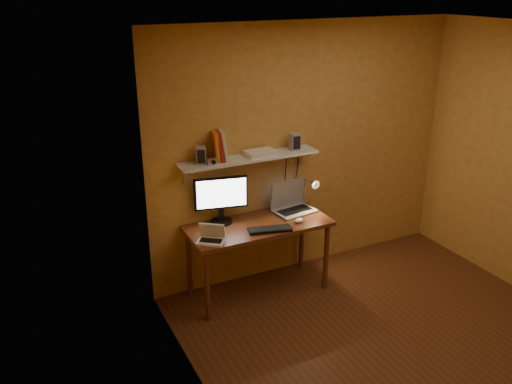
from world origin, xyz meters
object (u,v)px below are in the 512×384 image
desk_lamp (311,188)px  speaker_right (295,142)px  wall_shelf (250,158)px  mouse (299,220)px  router (260,153)px  speaker_left (201,155)px  shelf_camera (213,161)px  laptop (291,203)px  monitor (221,197)px  netbook (211,237)px  keyboard (270,230)px  desk (258,232)px

desk_lamp → speaker_right: bearing=155.7°
wall_shelf → mouse: (0.37, -0.33, -0.59)m
router → speaker_left: bearing=177.9°
wall_shelf → shelf_camera: bearing=-169.5°
laptop → wall_shelf: bearing=166.3°
desk_lamp → router: router is taller
laptop → monitor: bearing=169.0°
shelf_camera → netbook: bearing=-118.0°
laptop → shelf_camera: size_ratio=4.06×
keyboard → desk_lamp: desk_lamp is taller
netbook → keyboard: (0.57, -0.03, -0.04)m
laptop → shelf_camera: (-0.85, -0.03, 0.58)m
monitor → netbook: bearing=-113.0°
laptop → keyboard: (-0.42, -0.33, -0.07)m
netbook → speaker_left: speaker_left is taller
wall_shelf → monitor: size_ratio=2.75×
monitor → speaker_left: (-0.18, 0.01, 0.44)m
keyboard → speaker_right: size_ratio=2.49×
router → mouse: bearing=-50.6°
wall_shelf → mouse: wall_shelf is taller
speaker_right → laptop: bearing=-130.9°
laptop → mouse: 0.30m
keyboard → desk_lamp: 0.73m
wall_shelf → monitor: (-0.31, -0.00, -0.35)m
keyboard → speaker_right: (0.47, 0.38, 0.70)m
wall_shelf → netbook: wall_shelf is taller
speaker_left → desk_lamp: bearing=16.2°
mouse → speaker_right: bearing=50.0°
keyboard → monitor: bearing=146.6°
desk_lamp → desk: bearing=-169.2°
mouse → speaker_right: (0.13, 0.34, 0.69)m
speaker_left → shelf_camera: speaker_left is taller
mouse → speaker_left: (-0.86, 0.34, 0.69)m
monitor → mouse: bearing=-13.8°
netbook → router: (0.66, 0.33, 0.60)m
monitor → desk_lamp: monitor is taller
mouse → speaker_left: 1.15m
desk_lamp → router: bearing=174.6°
wall_shelf → laptop: size_ratio=3.18×
keyboard → shelf_camera: (-0.43, 0.30, 0.65)m
wall_shelf → shelf_camera: size_ratio=12.90×
wall_shelf → mouse: size_ratio=14.01×
keyboard → shelf_camera: bearing=159.5°
speaker_left → speaker_right: size_ratio=0.97×
wall_shelf → speaker_left: speaker_left is taller
speaker_left → wall_shelf: bearing=19.1°
keyboard → speaker_right: 0.92m
netbook → desk_lamp: size_ratio=0.77×
desk → mouse: bearing=-20.7°
keyboard → desk: bearing=113.0°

